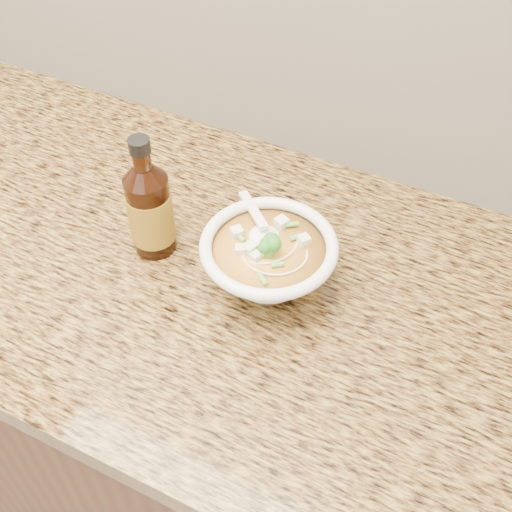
% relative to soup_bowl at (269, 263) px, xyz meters
% --- Properties ---
extents(cabinet, '(4.00, 0.65, 0.86)m').
position_rel_soup_bowl_xyz_m(cabinet, '(-0.37, 0.00, -0.52)').
color(cabinet, '#391B11').
rests_on(cabinet, ground).
extents(counter_slab, '(4.00, 0.68, 0.04)m').
position_rel_soup_bowl_xyz_m(counter_slab, '(-0.37, 0.00, -0.07)').
color(counter_slab, olive).
rests_on(counter_slab, cabinet).
extents(soup_bowl, '(0.20, 0.20, 0.11)m').
position_rel_soup_bowl_xyz_m(soup_bowl, '(0.00, 0.00, 0.00)').
color(soup_bowl, white).
rests_on(soup_bowl, counter_slab).
extents(hot_sauce_bottle, '(0.08, 0.08, 0.21)m').
position_rel_soup_bowl_xyz_m(hot_sauce_bottle, '(-0.19, -0.01, 0.03)').
color(hot_sauce_bottle, '#341307').
rests_on(hot_sauce_bottle, counter_slab).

